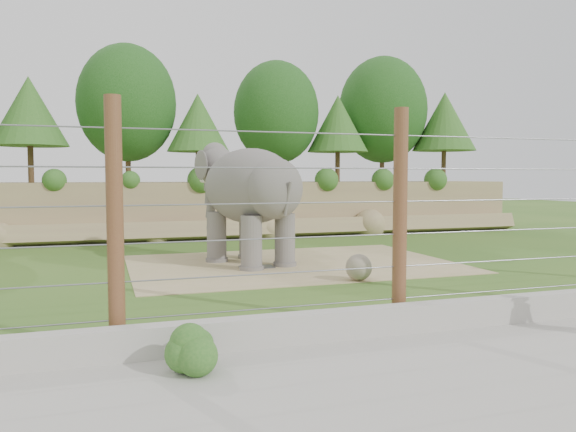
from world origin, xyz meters
name	(u,v)px	position (x,y,z in m)	size (l,w,h in m)	color
ground	(312,282)	(0.00, 0.00, 0.00)	(90.00, 90.00, 0.00)	#396221
back_embankment	(229,151)	(0.59, 12.68, 3.97)	(30.00, 5.52, 8.77)	#93785A
dirt_patch	(293,264)	(0.50, 3.00, 0.01)	(10.00, 7.00, 0.02)	tan
drain_grate	(257,267)	(-0.79, 2.61, 0.04)	(1.00, 0.60, 0.03)	#262628
elephant	(250,204)	(-0.79, 3.42, 1.90)	(2.02, 4.70, 3.81)	slate
stone_ball	(359,267)	(1.20, -0.30, 0.37)	(0.70, 0.70, 0.70)	gray
retaining_wall	(413,318)	(0.00, -5.00, 0.25)	(26.00, 0.35, 0.50)	#B1ADA3
walkway	(486,368)	(0.00, -7.00, 0.01)	(26.00, 4.00, 0.01)	#B1ADA3
barrier_fence	(400,218)	(0.00, -4.50, 2.00)	(20.26, 0.26, 4.00)	brown
walkway_shrub	(189,348)	(-4.07, -5.80, 0.34)	(0.66, 0.66, 0.66)	#2B6221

